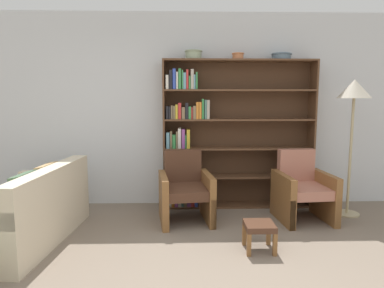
{
  "coord_description": "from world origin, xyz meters",
  "views": [
    {
      "loc": [
        -0.27,
        -2.53,
        1.55
      ],
      "look_at": [
        -0.14,
        1.96,
        0.95
      ],
      "focal_mm": 32.0,
      "sensor_mm": 36.0,
      "label": 1
    }
  ],
  "objects_px": {
    "armchair_cushioned": "(302,189)",
    "bowl_copper": "(193,54)",
    "footstool": "(259,229)",
    "bowl_slate": "(238,56)",
    "couch": "(26,215)",
    "bookshelf": "(223,134)",
    "armchair_leather": "(185,190)",
    "bowl_sage": "(281,56)",
    "floor_lamp": "(354,97)"
  },
  "relations": [
    {
      "from": "armchair_cushioned",
      "to": "floor_lamp",
      "type": "height_order",
      "value": "floor_lamp"
    },
    {
      "from": "bowl_sage",
      "to": "couch",
      "type": "height_order",
      "value": "bowl_sage"
    },
    {
      "from": "armchair_cushioned",
      "to": "bowl_copper",
      "type": "bearing_deg",
      "value": -27.12
    },
    {
      "from": "bowl_sage",
      "to": "couch",
      "type": "xyz_separation_m",
      "value": [
        -3.07,
        -1.17,
        -1.83
      ]
    },
    {
      "from": "armchair_leather",
      "to": "floor_lamp",
      "type": "distance_m",
      "value": 2.49
    },
    {
      "from": "armchair_cushioned",
      "to": "floor_lamp",
      "type": "xyz_separation_m",
      "value": [
        0.68,
        0.16,
        1.18
      ]
    },
    {
      "from": "armchair_cushioned",
      "to": "armchair_leather",
      "type": "bearing_deg",
      "value": -5.03
    },
    {
      "from": "floor_lamp",
      "to": "bowl_slate",
      "type": "bearing_deg",
      "value": 164.5
    },
    {
      "from": "couch",
      "to": "floor_lamp",
      "type": "xyz_separation_m",
      "value": [
        3.92,
        0.77,
        1.27
      ]
    },
    {
      "from": "bowl_copper",
      "to": "footstool",
      "type": "height_order",
      "value": "bowl_copper"
    },
    {
      "from": "bowl_sage",
      "to": "armchair_cushioned",
      "type": "bearing_deg",
      "value": -73.2
    },
    {
      "from": "bookshelf",
      "to": "couch",
      "type": "bearing_deg",
      "value": -152.48
    },
    {
      "from": "footstool",
      "to": "couch",
      "type": "bearing_deg",
      "value": 173.19
    },
    {
      "from": "bookshelf",
      "to": "couch",
      "type": "xyz_separation_m",
      "value": [
        -2.29,
        -1.19,
        -0.75
      ]
    },
    {
      "from": "bookshelf",
      "to": "bowl_sage",
      "type": "bearing_deg",
      "value": -1.34
    },
    {
      "from": "bookshelf",
      "to": "bowl_slate",
      "type": "bearing_deg",
      "value": -5.72
    },
    {
      "from": "bookshelf",
      "to": "footstool",
      "type": "bearing_deg",
      "value": -82.29
    },
    {
      "from": "bowl_sage",
      "to": "armchair_leather",
      "type": "xyz_separation_m",
      "value": [
        -1.34,
        -0.56,
        -1.74
      ]
    },
    {
      "from": "bowl_sage",
      "to": "floor_lamp",
      "type": "bearing_deg",
      "value": -25.39
    },
    {
      "from": "armchair_cushioned",
      "to": "bowl_slate",
      "type": "bearing_deg",
      "value": -41.07
    },
    {
      "from": "bowl_slate",
      "to": "couch",
      "type": "height_order",
      "value": "bowl_slate"
    },
    {
      "from": "bowl_copper",
      "to": "couch",
      "type": "distance_m",
      "value": 2.87
    },
    {
      "from": "floor_lamp",
      "to": "footstool",
      "type": "height_order",
      "value": "floor_lamp"
    },
    {
      "from": "bowl_copper",
      "to": "footstool",
      "type": "xyz_separation_m",
      "value": [
        0.63,
        -1.47,
        -1.92
      ]
    },
    {
      "from": "bowl_slate",
      "to": "armchair_leather",
      "type": "xyz_separation_m",
      "value": [
        -0.73,
        -0.56,
        -1.74
      ]
    },
    {
      "from": "couch",
      "to": "floor_lamp",
      "type": "relative_size",
      "value": 0.97
    },
    {
      "from": "footstool",
      "to": "armchair_cushioned",
      "type": "bearing_deg",
      "value": 50.25
    },
    {
      "from": "floor_lamp",
      "to": "couch",
      "type": "bearing_deg",
      "value": -168.88
    },
    {
      "from": "bowl_copper",
      "to": "bowl_slate",
      "type": "height_order",
      "value": "bowl_copper"
    },
    {
      "from": "bookshelf",
      "to": "floor_lamp",
      "type": "relative_size",
      "value": 1.18
    },
    {
      "from": "bowl_slate",
      "to": "couch",
      "type": "xyz_separation_m",
      "value": [
        -2.47,
        -1.17,
        -1.83
      ]
    },
    {
      "from": "floor_lamp",
      "to": "footstool",
      "type": "xyz_separation_m",
      "value": [
        -1.43,
        -1.07,
        -1.34
      ]
    },
    {
      "from": "bowl_sage",
      "to": "armchair_cushioned",
      "type": "height_order",
      "value": "bowl_sage"
    },
    {
      "from": "bowl_slate",
      "to": "armchair_cushioned",
      "type": "xyz_separation_m",
      "value": [
        0.77,
        -0.56,
        -1.74
      ]
    },
    {
      "from": "bowl_slate",
      "to": "armchair_leather",
      "type": "relative_size",
      "value": 0.19
    },
    {
      "from": "footstool",
      "to": "bowl_copper",
      "type": "bearing_deg",
      "value": 113.17
    },
    {
      "from": "bowl_copper",
      "to": "bowl_sage",
      "type": "bearing_deg",
      "value": 0.0
    },
    {
      "from": "armchair_leather",
      "to": "armchair_cushioned",
      "type": "height_order",
      "value": "same"
    },
    {
      "from": "floor_lamp",
      "to": "footstool",
      "type": "bearing_deg",
      "value": -143.32
    },
    {
      "from": "bookshelf",
      "to": "bowl_slate",
      "type": "relative_size",
      "value": 12.38
    },
    {
      "from": "armchair_cushioned",
      "to": "footstool",
      "type": "distance_m",
      "value": 1.19
    },
    {
      "from": "couch",
      "to": "footstool",
      "type": "distance_m",
      "value": 2.51
    },
    {
      "from": "floor_lamp",
      "to": "armchair_cushioned",
      "type": "bearing_deg",
      "value": -166.77
    },
    {
      "from": "bowl_slate",
      "to": "footstool",
      "type": "distance_m",
      "value": 2.4
    },
    {
      "from": "couch",
      "to": "footstool",
      "type": "height_order",
      "value": "couch"
    },
    {
      "from": "armchair_cushioned",
      "to": "footstool",
      "type": "bearing_deg",
      "value": 45.22
    },
    {
      "from": "footstool",
      "to": "bowl_slate",
      "type": "bearing_deg",
      "value": 90.66
    },
    {
      "from": "bowl_sage",
      "to": "bowl_slate",
      "type": "bearing_deg",
      "value": 180.0
    },
    {
      "from": "couch",
      "to": "bookshelf",
      "type": "bearing_deg",
      "value": -57.29
    },
    {
      "from": "bowl_copper",
      "to": "armchair_cushioned",
      "type": "distance_m",
      "value": 2.31
    }
  ]
}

